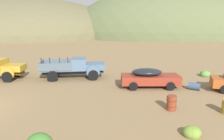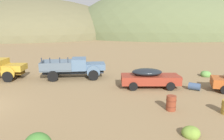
{
  "view_description": "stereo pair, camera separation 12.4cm",
  "coord_description": "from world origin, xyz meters",
  "px_view_note": "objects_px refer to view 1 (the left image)",
  "views": [
    {
      "loc": [
        8.8,
        -12.15,
        5.2
      ],
      "look_at": [
        8.62,
        4.71,
        1.47
      ],
      "focal_mm": 34.7,
      "sensor_mm": 36.0,
      "label": 1
    },
    {
      "loc": [
        8.92,
        -12.15,
        5.2
      ],
      "look_at": [
        8.62,
        4.71,
        1.47
      ],
      "focal_mm": 34.7,
      "sensor_mm": 36.0,
      "label": 2
    }
  ],
  "objects_px": {
    "oil_drum_spare": "(172,103)",
    "car_rust_red": "(152,78)",
    "oil_drum_tipped": "(194,86)",
    "truck_chalk_blue": "(78,68)"
  },
  "relations": [
    {
      "from": "oil_drum_spare",
      "to": "car_rust_red",
      "type": "bearing_deg",
      "value": 94.85
    },
    {
      "from": "oil_drum_tipped",
      "to": "truck_chalk_blue",
      "type": "bearing_deg",
      "value": 159.46
    },
    {
      "from": "car_rust_red",
      "to": "oil_drum_tipped",
      "type": "distance_m",
      "value": 3.35
    },
    {
      "from": "truck_chalk_blue",
      "to": "oil_drum_tipped",
      "type": "xyz_separation_m",
      "value": [
        9.75,
        -3.65,
        -0.72
      ]
    },
    {
      "from": "truck_chalk_blue",
      "to": "car_rust_red",
      "type": "bearing_deg",
      "value": -32.22
    },
    {
      "from": "truck_chalk_blue",
      "to": "oil_drum_tipped",
      "type": "relative_size",
      "value": 5.95
    },
    {
      "from": "car_rust_red",
      "to": "oil_drum_spare",
      "type": "relative_size",
      "value": 5.42
    },
    {
      "from": "oil_drum_spare",
      "to": "oil_drum_tipped",
      "type": "bearing_deg",
      "value": 55.1
    },
    {
      "from": "oil_drum_spare",
      "to": "oil_drum_tipped",
      "type": "height_order",
      "value": "oil_drum_spare"
    },
    {
      "from": "truck_chalk_blue",
      "to": "oil_drum_tipped",
      "type": "bearing_deg",
      "value": -27.99
    }
  ]
}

